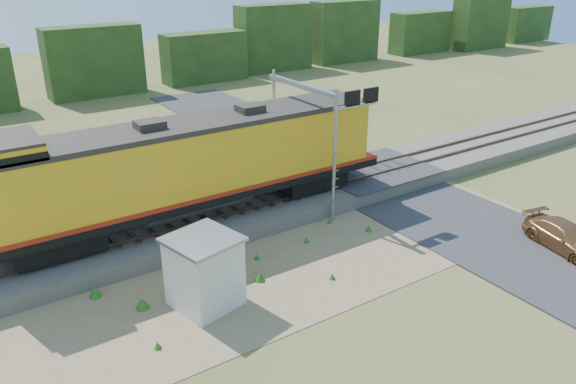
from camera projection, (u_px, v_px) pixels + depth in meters
ground at (347, 254)px, 26.13m from camera, size 140.00×140.00×0.00m
ballast at (277, 203)px, 30.55m from camera, size 70.00×5.00×0.80m
rails at (277, 195)px, 30.36m from camera, size 70.00×1.54×0.16m
dirt_shoulder at (305, 262)px, 25.48m from camera, size 26.00×8.00×0.03m
road at (439, 211)px, 30.24m from camera, size 7.00×66.00×0.86m
tree_line_north at (97, 64)px, 53.94m from camera, size 130.00×3.00×6.50m
weed_clumps at (283, 276)px, 24.41m from camera, size 15.00×6.20×0.56m
locomotive at (190, 165)px, 26.78m from camera, size 20.70×3.16×5.34m
shed at (204, 271)px, 21.85m from camera, size 3.00×3.00×2.98m
signal_gantry at (315, 113)px, 29.17m from camera, size 2.77×6.20×6.98m
car at (566, 238)px, 26.30m from camera, size 2.63×4.65×1.27m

